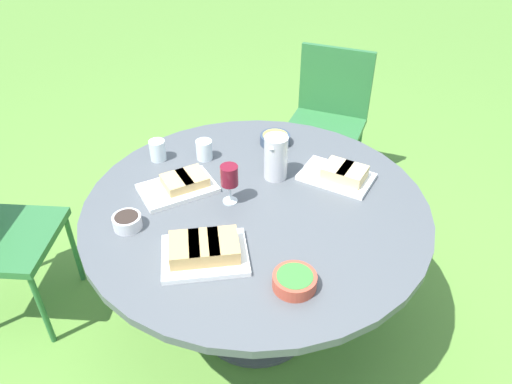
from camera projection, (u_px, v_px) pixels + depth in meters
name	position (u px, v px, depth m)	size (l,w,h in m)	color
ground_plane	(256.00, 318.00, 2.43)	(40.00, 40.00, 0.00)	#5B8C38
dining_table	(256.00, 223.00, 2.06)	(1.39, 1.39, 0.71)	#4C4C51
chair_near_left	(328.00, 112.00, 3.02)	(0.44, 0.46, 0.89)	#2D6B38
water_pitcher	(275.00, 157.00, 2.10)	(0.11, 0.10, 0.20)	silver
wine_glass	(229.00, 177.00, 1.94)	(0.07, 0.07, 0.17)	silver
platter_bread_main	(181.00, 185.00, 2.07)	(0.36, 0.34, 0.06)	white
platter_charcuterie	(341.00, 174.00, 2.12)	(0.22, 0.32, 0.07)	white
platter_sandwich_side	(204.00, 250.00, 1.74)	(0.35, 0.38, 0.07)	white
bowl_fries	(275.00, 139.00, 2.36)	(0.14, 0.14, 0.05)	#334256
bowl_salad	(295.00, 280.00, 1.63)	(0.15, 0.15, 0.05)	#B74733
bowl_olives	(127.00, 221.00, 1.87)	(0.11, 0.11, 0.05)	silver
cup_water_near	(158.00, 150.00, 2.24)	(0.07, 0.07, 0.09)	silver
cup_water_far	(204.00, 150.00, 2.25)	(0.07, 0.07, 0.09)	silver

